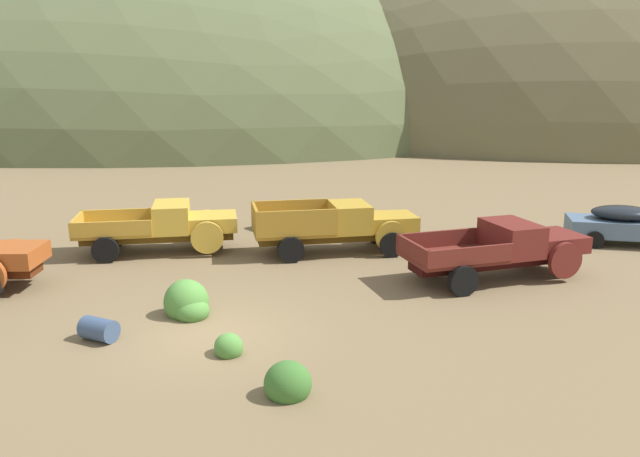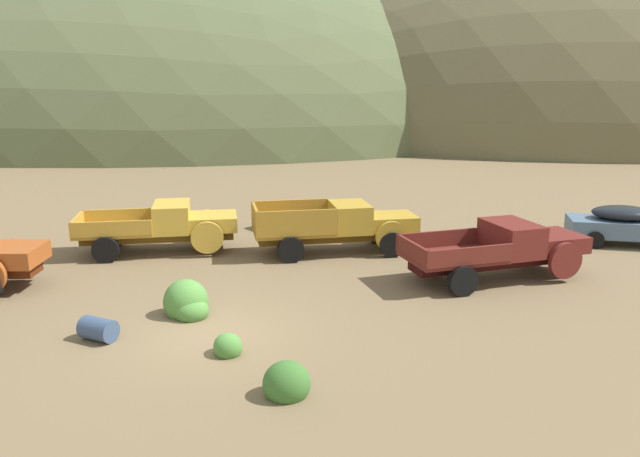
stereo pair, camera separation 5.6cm
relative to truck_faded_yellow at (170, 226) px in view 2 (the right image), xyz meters
The scene contains 14 objects.
ground_plane 8.52m from the truck_faded_yellow, 72.87° to the right, with size 300.00×300.00×0.00m, color brown.
hill_far_left 56.94m from the truck_faded_yellow, 98.88° to the left, with size 86.44×66.89×41.57m, color #56603D.
hill_distant 61.82m from the truck_faded_yellow, 50.51° to the left, with size 74.63×51.19×44.81m, color brown.
truck_faded_yellow is the anchor object (origin of this frame).
truck_mustard 6.74m from the truck_faded_yellow, ahead, with size 6.38×2.93×1.91m.
truck_oxblood 12.38m from the truck_faded_yellow, 18.01° to the right, with size 6.49×3.69×1.89m.
car_chalk_blue 18.25m from the truck_faded_yellow, ahead, with size 5.09×2.88×1.57m.
oil_drum_by_truck 8.31m from the truck_faded_yellow, 92.25° to the right, with size 1.08×0.95×0.59m.
bush_lone_scrub 4.94m from the truck_faded_yellow, 44.29° to the left, with size 1.00×1.14×1.01m.
bush_back_edge 12.21m from the truck_faded_yellow, 68.35° to the right, with size 1.02×0.92×0.98m.
bush_front_left 11.44m from the truck_faded_yellow, ahead, with size 0.74×0.67×0.54m.
bush_near_barrel 6.94m from the truck_faded_yellow, 75.88° to the right, with size 1.30×1.27×1.33m.
bush_between_trucks 9.79m from the truck_faded_yellow, 71.76° to the right, with size 0.71×0.73×0.65m.
bush_front_right 2.96m from the truck_faded_yellow, 122.90° to the left, with size 0.72×0.65×0.56m.
Camera 2 is at (2.06, -15.06, 6.53)m, focal length 34.59 mm.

